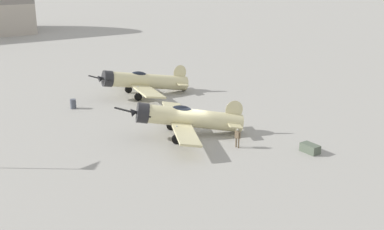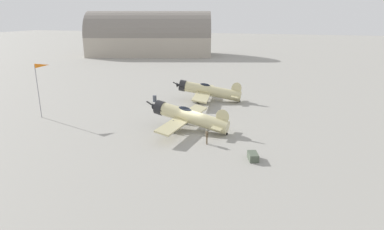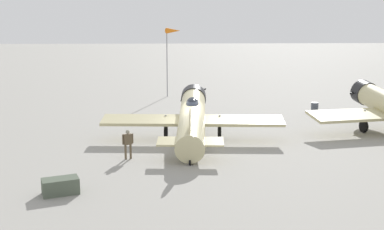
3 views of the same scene
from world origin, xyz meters
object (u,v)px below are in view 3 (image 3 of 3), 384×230
(equipment_crate, at_px, (60,186))
(windsock_mast, at_px, (173,34))
(ground_crew_mechanic, at_px, (128,141))
(airplane_foreground, at_px, (192,117))
(fuel_drum, at_px, (315,108))

(equipment_crate, relative_size, windsock_mast, 0.24)
(equipment_crate, bearing_deg, ground_crew_mechanic, 153.82)
(airplane_foreground, xyz_separation_m, equipment_crate, (8.13, -6.04, -1.25))
(equipment_crate, height_order, fuel_drum, fuel_drum)
(ground_crew_mechanic, xyz_separation_m, windsock_mast, (-22.00, 3.01, 5.28))
(ground_crew_mechanic, relative_size, equipment_crate, 0.95)
(ground_crew_mechanic, distance_m, windsock_mast, 22.83)
(ground_crew_mechanic, xyz_separation_m, fuel_drum, (-11.87, 14.09, -0.48))
(ground_crew_mechanic, xyz_separation_m, equipment_crate, (4.96, -2.44, -0.61))
(equipment_crate, relative_size, fuel_drum, 1.74)
(airplane_foreground, xyz_separation_m, windsock_mast, (-18.83, -0.59, 4.65))
(fuel_drum, bearing_deg, airplane_foreground, -50.31)
(airplane_foreground, height_order, ground_crew_mechanic, airplane_foreground)
(fuel_drum, bearing_deg, windsock_mast, -132.45)
(windsock_mast, bearing_deg, ground_crew_mechanic, -7.79)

